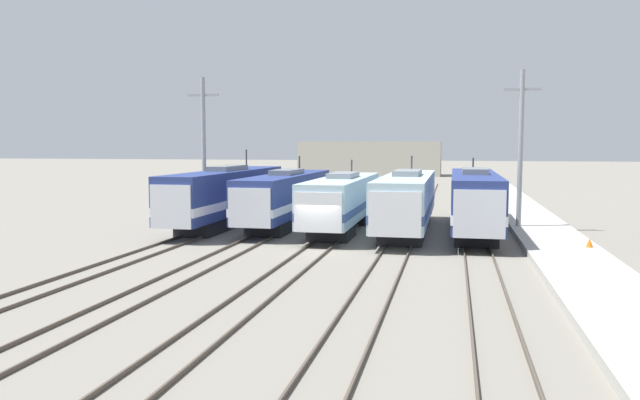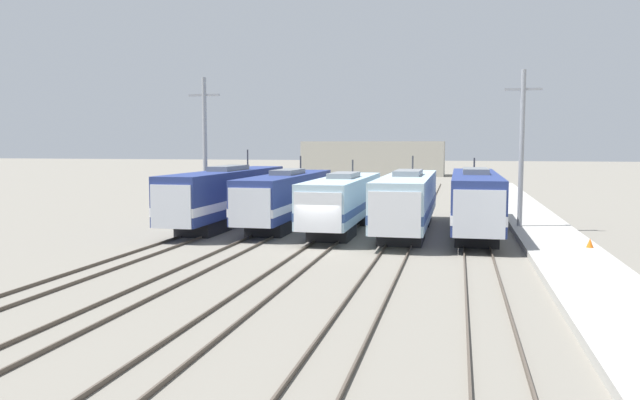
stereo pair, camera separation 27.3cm
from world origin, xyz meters
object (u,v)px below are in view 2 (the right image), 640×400
(traffic_cone, at_px, (590,243))
(locomotive_center, at_px, (343,201))
(locomotive_far_left, at_px, (226,195))
(catenary_tower_left, at_px, (205,148))
(catenary_tower_right, at_px, (522,148))
(locomotive_center_right, at_px, (407,201))
(locomotive_far_right, at_px, (475,201))
(locomotive_center_left, at_px, (286,197))

(traffic_cone, bearing_deg, locomotive_center, 157.59)
(locomotive_far_left, xyz_separation_m, catenary_tower_left, (-2.27, 1.61, 3.40))
(catenary_tower_left, bearing_deg, traffic_cone, -18.52)
(locomotive_center, height_order, catenary_tower_left, catenary_tower_left)
(catenary_tower_left, height_order, catenary_tower_right, same)
(locomotive_center, height_order, locomotive_center_right, locomotive_center_right)
(locomotive_far_left, height_order, locomotive_far_right, locomotive_far_left)
(locomotive_far_left, xyz_separation_m, locomotive_center, (8.72, -0.95, -0.18))
(catenary_tower_right, xyz_separation_m, traffic_cone, (2.83, -8.57, -5.02))
(locomotive_center_right, distance_m, locomotive_far_right, 4.37)
(locomotive_center, bearing_deg, locomotive_center_left, 162.52)
(catenary_tower_left, relative_size, catenary_tower_right, 1.00)
(catenary_tower_left, relative_size, traffic_cone, 22.26)
(locomotive_far_right, relative_size, catenary_tower_right, 1.63)
(locomotive_far_right, distance_m, catenary_tower_left, 20.14)
(locomotive_center_left, xyz_separation_m, locomotive_center, (4.36, -1.37, -0.06))
(locomotive_far_right, bearing_deg, locomotive_center_right, -175.74)
(locomotive_center, distance_m, locomotive_center_right, 4.36)
(catenary_tower_right, bearing_deg, locomotive_center, -167.72)
(catenary_tower_right, bearing_deg, catenary_tower_left, 180.00)
(locomotive_center_left, distance_m, traffic_cone, 20.38)
(locomotive_center_left, bearing_deg, locomotive_far_right, -4.97)
(locomotive_far_right, bearing_deg, traffic_cone, -46.84)
(catenary_tower_left, distance_m, traffic_cone, 27.43)
(locomotive_far_right, xyz_separation_m, traffic_cone, (5.86, -6.25, -1.61))
(locomotive_center, relative_size, catenary_tower_left, 1.50)
(locomotive_center_left, height_order, catenary_tower_right, catenary_tower_right)
(locomotive_center_left, bearing_deg, traffic_cone, -21.30)
(locomotive_far_right, bearing_deg, catenary_tower_right, 37.51)
(locomotive_center_right, bearing_deg, traffic_cone, -30.09)
(locomotive_center, distance_m, catenary_tower_right, 12.54)
(catenary_tower_right, bearing_deg, locomotive_far_right, -142.49)
(locomotive_center_right, relative_size, locomotive_far_right, 1.02)
(locomotive_far_left, height_order, locomotive_center_right, locomotive_far_left)
(locomotive_center, xyz_separation_m, catenary_tower_left, (-11.00, 2.56, 3.58))
(locomotive_far_left, relative_size, catenary_tower_left, 1.76)
(locomotive_center_left, bearing_deg, catenary_tower_right, 4.20)
(locomotive_far_right, bearing_deg, locomotive_center, -178.45)
(locomotive_center_right, height_order, catenary_tower_right, catenary_tower_right)
(catenary_tower_right, relative_size, traffic_cone, 22.26)
(locomotive_center_right, xyz_separation_m, traffic_cone, (10.22, -5.92, -1.54))
(locomotive_center, height_order, catenary_tower_right, catenary_tower_right)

